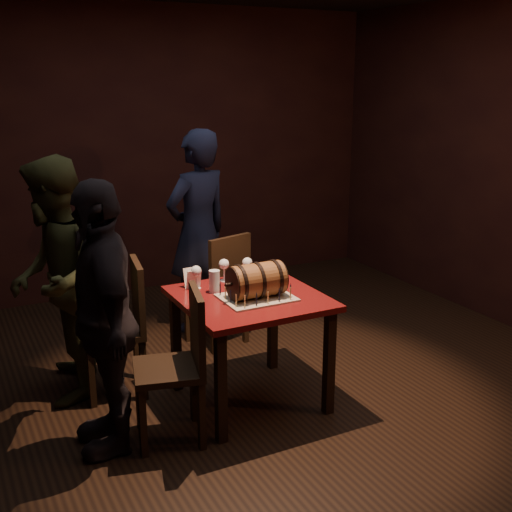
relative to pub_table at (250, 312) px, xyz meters
name	(u,v)px	position (x,y,z in m)	size (l,w,h in m)	color
room_shell	(258,192)	(0.14, 0.15, 0.76)	(5.04, 5.04, 2.80)	black
pub_table	(250,312)	(0.00, 0.00, 0.00)	(0.90, 0.90, 0.75)	#4E0D0F
cake_board	(257,298)	(0.02, -0.07, 0.12)	(0.45, 0.35, 0.01)	#AC9F8B
barrel_cake	(257,280)	(0.02, -0.07, 0.23)	(0.40, 0.24, 0.24)	brown
birthday_candles	(257,291)	(0.02, -0.07, 0.16)	(0.40, 0.30, 0.09)	#DACC82
wine_glass_left	(196,272)	(-0.25, 0.29, 0.23)	(0.07, 0.07, 0.16)	silver
wine_glass_mid	(224,265)	(-0.02, 0.35, 0.23)	(0.07, 0.07, 0.16)	silver
wine_glass_right	(247,264)	(0.14, 0.31, 0.23)	(0.07, 0.07, 0.16)	silver
pint_of_ale	(214,282)	(-0.17, 0.17, 0.18)	(0.07, 0.07, 0.15)	silver
menu_card	(192,279)	(-0.27, 0.32, 0.17)	(0.10, 0.05, 0.13)	white
chair_back	(222,284)	(0.22, 0.94, -0.12)	(0.49, 0.49, 0.93)	black
chair_left_rear	(124,320)	(-0.70, 0.52, -0.12)	(0.46, 0.46, 0.93)	black
chair_left_front	(181,357)	(-0.56, -0.22, -0.12)	(0.48, 0.48, 0.93)	black
person_back	(198,232)	(0.20, 1.36, 0.22)	(0.63, 0.41, 1.72)	#181B31
person_left_rear	(56,281)	(-1.10, 0.66, 0.18)	(0.80, 0.62, 1.64)	#414321
person_left_front	(104,318)	(-0.97, -0.10, 0.16)	(0.94, 0.39, 1.60)	black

